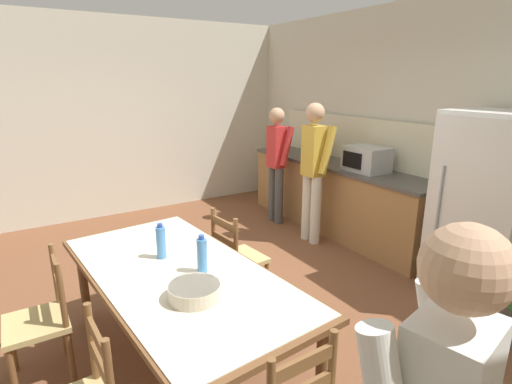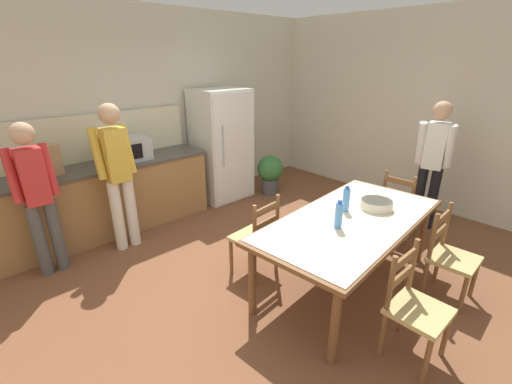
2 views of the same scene
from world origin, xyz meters
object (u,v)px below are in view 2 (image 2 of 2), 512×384
object	(u,v)px
person_at_counter	(118,171)
paper_bag	(49,160)
chair_head_end	(400,206)
bottle_off_centre	(346,200)
dining_table	(351,224)
microwave	(129,149)
person_at_sink	(37,193)
person_by_table	(433,160)
chair_side_near_right	(450,257)
serving_bowl	(377,204)
refrigerator	(222,145)
chair_side_far_left	(257,237)
chair_side_near_left	(414,308)
potted_plant	(270,172)
bottle_near_centre	(339,215)

from	to	relation	value
person_at_counter	paper_bag	bearing A→B (deg)	47.96
paper_bag	chair_head_end	size ratio (longest dim) A/B	0.40
bottle_off_centre	dining_table	bearing A→B (deg)	-124.46
microwave	paper_bag	size ratio (longest dim) A/B	1.39
person_at_sink	person_by_table	world-z (taller)	person_by_table
microwave	chair_side_near_right	world-z (taller)	microwave
serving_bowl	person_by_table	distance (m)	1.54
refrigerator	bottle_off_centre	bearing A→B (deg)	-99.70
microwave	serving_bowl	distance (m)	3.17
bottle_off_centre	chair_head_end	distance (m)	1.34
refrigerator	chair_side_far_left	bearing A→B (deg)	-118.50
refrigerator	chair_side_near_left	bearing A→B (deg)	-104.66
potted_plant	serving_bowl	bearing A→B (deg)	-109.58
chair_head_end	potted_plant	distance (m)	2.25
refrigerator	bottle_near_centre	bearing A→B (deg)	-106.15
paper_bag	chair_side_near_left	bearing A→B (deg)	-67.69
paper_bag	dining_table	distance (m)	3.42
refrigerator	microwave	size ratio (longest dim) A/B	3.54
bottle_off_centre	potted_plant	world-z (taller)	bottle_off_centre
refrigerator	chair_side_near_right	xyz separation A→B (m)	(0.01, -3.56, -0.44)
serving_bowl	chair_side_far_left	distance (m)	1.29
person_at_counter	person_by_table	distance (m)	3.96
paper_bag	person_at_sink	bearing A→B (deg)	-118.33
paper_bag	chair_side_far_left	size ratio (longest dim) A/B	0.40
bottle_near_centre	chair_side_far_left	xyz separation A→B (m)	(-0.29, 0.79, -0.44)
paper_bag	serving_bowl	bearing A→B (deg)	-51.26
serving_bowl	potted_plant	bearing A→B (deg)	70.42
bottle_near_centre	bottle_off_centre	bearing A→B (deg)	24.21
bottle_off_centre	serving_bowl	size ratio (longest dim) A/B	0.84
chair_side_near_left	chair_side_near_right	world-z (taller)	same
chair_side_near_left	person_by_table	xyz separation A→B (m)	(2.32, 0.88, 0.52)
chair_side_near_left	chair_side_near_right	size ratio (longest dim) A/B	1.00
serving_bowl	chair_side_near_right	size ratio (longest dim) A/B	0.35
serving_bowl	person_at_sink	bearing A→B (deg)	137.25
dining_table	potted_plant	bearing A→B (deg)	62.38
bottle_near_centre	person_at_sink	xyz separation A→B (m)	(-1.90, 2.34, 0.04)
chair_side_far_left	chair_side_near_right	world-z (taller)	same
dining_table	serving_bowl	size ratio (longest dim) A/B	6.98
refrigerator	person_by_table	size ratio (longest dim) A/B	1.03
chair_side_far_left	person_at_counter	distance (m)	1.81
person_by_table	paper_bag	bearing A→B (deg)	-48.31
bottle_off_centre	person_by_table	distance (m)	1.82
dining_table	chair_head_end	bearing A→B (deg)	5.28
bottle_off_centre	chair_head_end	world-z (taller)	bottle_off_centre
chair_side_far_left	person_at_sink	world-z (taller)	person_at_sink
microwave	person_by_table	world-z (taller)	person_by_table
serving_bowl	chair_side_near_right	world-z (taller)	chair_side_near_right
paper_bag	person_by_table	size ratio (longest dim) A/B	0.21
chair_head_end	person_at_sink	size ratio (longest dim) A/B	0.55
refrigerator	paper_bag	distance (m)	2.47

